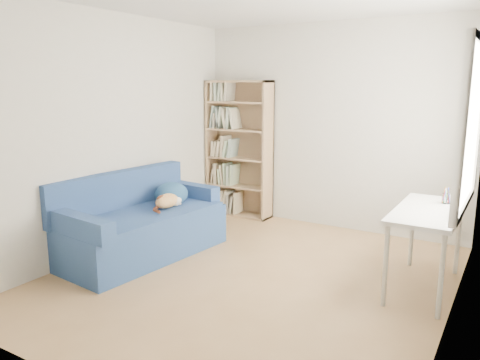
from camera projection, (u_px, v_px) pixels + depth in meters
name	position (u px, v px, depth m)	size (l,w,h in m)	color
ground	(251.00, 277.00, 4.53)	(4.00, 4.00, 0.00)	#9F7547
room_shell	(264.00, 107.00, 4.18)	(3.54, 4.04, 2.62)	silver
sofa	(142.00, 224.00, 5.09)	(1.05, 1.90, 0.90)	navy
bookshelf	(239.00, 155.00, 6.54)	(0.94, 0.29, 1.89)	#A6815A
desk	(428.00, 218.00, 4.15)	(0.53, 1.16, 0.75)	silver
pen_cup	(446.00, 197.00, 4.33)	(0.08, 0.08, 0.16)	white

